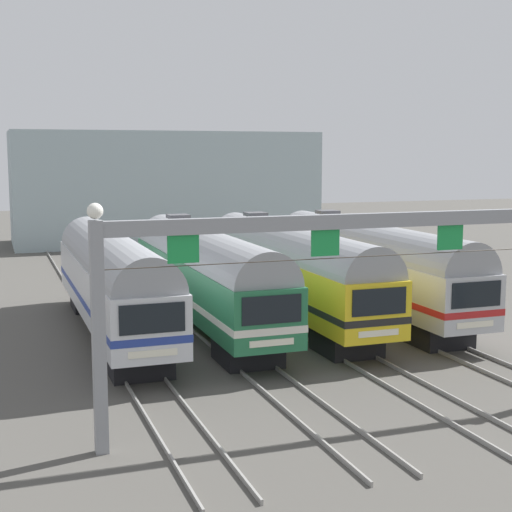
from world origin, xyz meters
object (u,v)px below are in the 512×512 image
Objects in this scene: commuter_train_yellow at (290,268)px; catenary_gantry at (389,256)px; commuter_train_green at (204,273)px; commuter_train_stainless at (369,264)px; commuter_train_silver at (111,278)px.

catenary_gantry is (-2.18, -13.50, 2.45)m from commuter_train_yellow.
commuter_train_green is 1.00× the size of commuter_train_stainless.
commuter_train_green is 8.71m from commuter_train_stainless.
commuter_train_stainless is at bearing 0.00° from commuter_train_green.
commuter_train_silver is 13.07m from commuter_train_stainless.
catenary_gantry is at bearing -115.83° from commuter_train_stainless.
catenary_gantry is at bearing -64.16° from commuter_train_silver.
commuter_train_yellow and commuter_train_stainless have the same top height.
commuter_train_stainless reaches higher than commuter_train_silver.
commuter_train_yellow is (4.36, 0.00, 0.00)m from commuter_train_green.
commuter_train_silver is at bearing -179.97° from commuter_train_yellow.
commuter_train_stainless is (13.07, 0.00, 0.00)m from commuter_train_silver.
commuter_train_silver is 8.71m from commuter_train_yellow.
commuter_train_stainless is (8.71, 0.00, 0.00)m from commuter_train_green.
catenary_gantry reaches higher than commuter_train_green.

